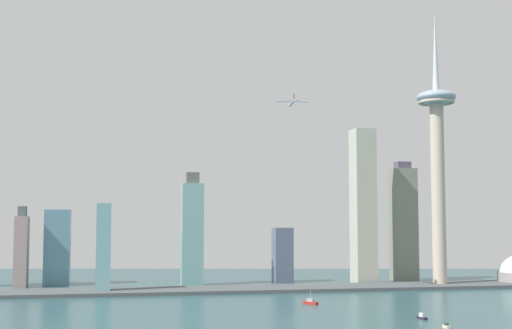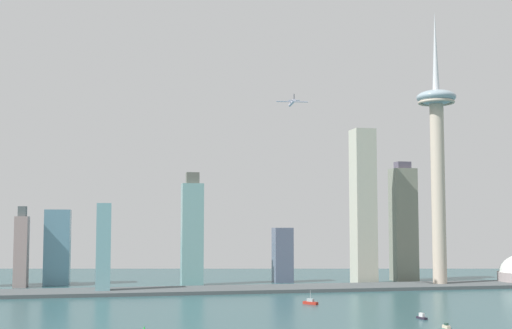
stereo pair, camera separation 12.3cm
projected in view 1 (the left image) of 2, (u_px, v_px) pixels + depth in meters
The scene contains 14 objects.
waterfront_pier at pixel (212, 290), 673.09m from camera, with size 824.94×60.77×3.27m, color #494F52.
observation_tower at pixel (437, 145), 736.00m from camera, with size 41.11×41.11×289.61m.
skyscraper_0 at pixel (283, 255), 778.05m from camera, with size 20.34×20.83×60.05m.
skyscraper_1 at pixel (57, 247), 748.29m from camera, with size 26.51×26.38×79.55m.
skyscraper_2 at pixel (403, 223), 800.24m from camera, with size 26.52×23.26×135.04m.
skyscraper_4 at pixel (103, 248), 655.84m from camera, with size 13.42×14.51×84.09m.
skyscraper_5 at pixel (363, 206), 761.09m from camera, with size 22.80×25.81×167.25m.
skyscraper_6 at pixel (192, 232), 743.65m from camera, with size 22.63×18.28×119.06m.
skyscraper_7 at pixel (21, 250), 718.85m from camera, with size 12.94×22.03×82.52m.
boat_0 at pixel (446, 326), 442.07m from camera, with size 2.64×6.77×3.33m.
boat_2 at pixel (310, 302), 569.71m from camera, with size 10.88×12.74×11.40m.
boat_5 at pixel (422, 317), 483.86m from camera, with size 4.31×10.19×4.11m.
channel_buoy_0 at pixel (144, 328), 434.28m from camera, with size 1.64×1.64×2.74m, color green.
airplane at pixel (292, 103), 668.92m from camera, with size 30.83×29.87×7.60m.
Camera 1 is at (-93.95, -250.22, 67.06)m, focal length 49.35 mm.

